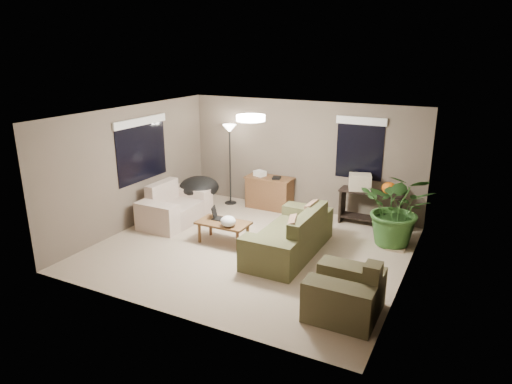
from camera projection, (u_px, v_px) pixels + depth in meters
The scene contains 20 objects.
room_shell at pixel (251, 184), 8.18m from camera, with size 5.50×5.50×5.50m.
main_sofa at pixel (291, 238), 8.27m from camera, with size 0.95×2.20×0.85m.
throw_pillows at pixel (305, 222), 8.05m from camera, with size 0.35×1.38×0.47m.
loveseat at pixel (174, 208), 9.79m from camera, with size 0.90×1.60×0.85m.
armchair at pixel (346, 295), 6.36m from camera, with size 0.95×1.00×0.85m.
coffee_table at pixel (223, 225), 8.71m from camera, with size 1.00×0.55×0.42m.
laptop at pixel (218, 216), 8.83m from camera, with size 0.40×0.25×0.24m.
plastic_bag at pixel (228, 221), 8.45m from camera, with size 0.29×0.26×0.20m, color white.
desk at pixel (269, 193), 10.61m from camera, with size 1.10×0.50×0.75m.
desk_papers at pixel (263, 174), 10.54m from camera, with size 0.72×0.32×0.12m.
console_table at pixel (370, 206), 9.55m from camera, with size 1.30×0.40×0.75m.
pumpkin at pixel (389, 188), 9.27m from camera, with size 0.29×0.29×0.24m, color orange.
cardboard_box at pixel (360, 182), 9.52m from camera, with size 0.45×0.33×0.33m, color beige.
papasan_chair at pixel (199, 191), 10.45m from camera, with size 1.09×1.09×0.80m.
floor_lamp at pixel (230, 138), 10.57m from camera, with size 0.32×0.32×1.91m.
ceiling_fixture at pixel (251, 118), 7.83m from camera, with size 0.50×0.50×0.10m, color white.
houseplant at pixel (397, 217), 8.54m from camera, with size 1.32×1.47×1.14m, color #2D5923.
cat_scratching_post at pixel (397, 238), 8.46m from camera, with size 0.32×0.32×0.50m.
window_left at pixel (141, 139), 9.46m from camera, with size 0.05×1.56×1.33m.
window_back at pixel (360, 138), 9.57m from camera, with size 1.06×0.05×1.33m.
Camera 1 is at (3.64, -6.95, 3.58)m, focal length 32.00 mm.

